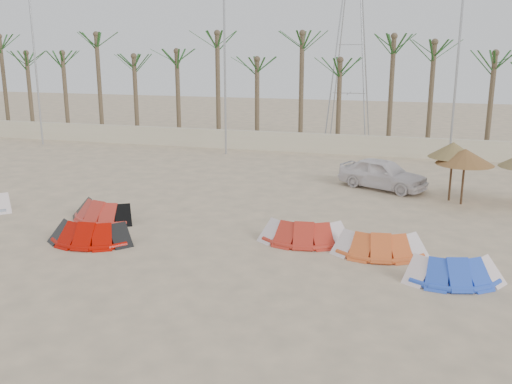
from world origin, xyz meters
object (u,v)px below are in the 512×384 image
(kite_orange, at_px, (381,242))
(kite_red_mid, at_px, (94,231))
(car, at_px, (383,174))
(kite_red_left, at_px, (105,209))
(kite_red_right, at_px, (306,230))
(parasol_left, at_px, (453,150))
(parasol_mid, at_px, (465,157))
(kite_blue, at_px, (455,267))

(kite_orange, bearing_deg, kite_red_mid, -170.92)
(car, bearing_deg, kite_red_mid, 163.75)
(kite_red_left, relative_size, kite_red_right, 0.94)
(kite_red_mid, bearing_deg, kite_red_left, 112.14)
(parasol_left, bearing_deg, car, 154.85)
(kite_red_right, xyz_separation_m, parasol_mid, (5.81, 6.78, 1.76))
(kite_red_left, distance_m, kite_orange, 11.27)
(kite_red_left, relative_size, kite_orange, 0.97)
(kite_blue, height_order, parasol_left, parasol_left)
(kite_orange, bearing_deg, kite_blue, -37.04)
(kite_red_left, height_order, car, car)
(kite_red_left, distance_m, car, 13.58)
(kite_red_left, height_order, kite_red_right, same)
(kite_blue, relative_size, car, 0.72)
(kite_red_mid, bearing_deg, parasol_left, 36.72)
(kite_orange, xyz_separation_m, car, (-0.53, 9.36, 0.34))
(kite_red_left, xyz_separation_m, parasol_mid, (14.32, 6.36, 1.76))
(kite_red_left, distance_m, parasol_mid, 15.77)
(kite_red_mid, relative_size, kite_red_right, 0.96)
(parasol_left, bearing_deg, parasol_mid, -46.84)
(kite_red_left, relative_size, parasol_left, 1.15)
(kite_red_mid, height_order, kite_orange, same)
(kite_red_mid, relative_size, parasol_left, 1.17)
(kite_orange, bearing_deg, car, 93.22)
(kite_red_mid, bearing_deg, kite_red_right, 16.49)
(kite_red_mid, bearing_deg, kite_orange, 9.08)
(kite_red_right, distance_m, parasol_mid, 9.10)
(kite_orange, relative_size, kite_blue, 1.02)
(kite_orange, relative_size, car, 0.73)
(kite_orange, xyz_separation_m, kite_blue, (2.32, -1.75, -0.00))
(kite_blue, bearing_deg, kite_red_left, 168.50)
(kite_red_left, distance_m, kite_red_mid, 2.84)
(kite_orange, xyz_separation_m, parasol_mid, (3.09, 7.36, 1.76))
(kite_red_mid, bearing_deg, kite_blue, -0.60)
(parasol_left, bearing_deg, kite_red_right, -126.00)
(parasol_mid, height_order, car, parasol_mid)
(kite_red_left, height_order, kite_blue, same)
(kite_orange, height_order, parasol_left, parasol_left)
(parasol_left, xyz_separation_m, car, (-3.12, 1.46, -1.61))
(parasol_mid, bearing_deg, kite_red_mid, -145.87)
(kite_red_right, bearing_deg, car, 75.98)
(kite_red_right, height_order, car, car)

